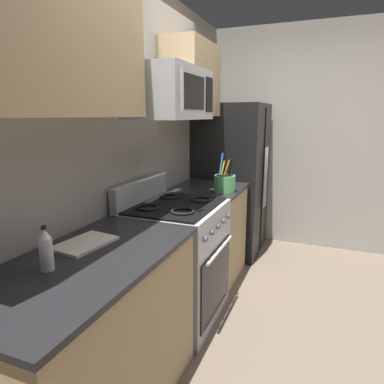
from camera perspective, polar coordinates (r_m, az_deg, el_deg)
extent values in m
plane|color=#6B5B4C|center=(2.76, 10.96, -22.33)|extent=(16.00, 16.00, 0.00)
cube|color=#9E998E|center=(2.66, -10.69, 6.59)|extent=(8.00, 0.10, 2.60)
cube|color=tan|center=(1.95, -16.25, -23.39)|extent=(1.22, 0.61, 0.88)
cube|color=black|center=(1.73, -17.21, -11.08)|extent=(1.26, 0.65, 0.03)
cube|color=#B2B5BA|center=(2.70, -2.67, -11.77)|extent=(0.76, 0.65, 0.91)
cube|color=black|center=(2.64, 4.11, -14.65)|extent=(0.67, 0.01, 0.51)
cylinder|color=#B2B5BA|center=(2.52, 4.78, -9.60)|extent=(0.57, 0.02, 0.02)
cube|color=black|center=(2.55, -2.77, -2.24)|extent=(0.73, 0.59, 0.02)
cube|color=#B2B5BA|center=(2.66, -8.60, 0.10)|extent=(0.76, 0.06, 0.18)
torus|color=black|center=(2.33, -1.57, -3.27)|extent=(0.17, 0.17, 0.02)
torus|color=black|center=(2.65, 1.55, -1.25)|extent=(0.17, 0.17, 0.02)
torus|color=black|center=(2.44, -7.48, -2.59)|extent=(0.17, 0.17, 0.02)
torus|color=black|center=(2.76, -3.79, -0.73)|extent=(0.17, 0.17, 0.02)
cylinder|color=#4C4C51|center=(2.22, 2.31, -7.94)|extent=(0.04, 0.02, 0.04)
cylinder|color=#4C4C51|center=(2.34, 3.44, -6.83)|extent=(0.04, 0.02, 0.04)
cylinder|color=#4C4C51|center=(2.47, 4.45, -5.83)|extent=(0.04, 0.02, 0.04)
cylinder|color=#4C4C51|center=(2.59, 5.36, -4.93)|extent=(0.04, 0.02, 0.04)
cylinder|color=#4C4C51|center=(2.72, 6.19, -4.10)|extent=(0.04, 0.02, 0.04)
cube|color=tan|center=(3.35, 2.67, -7.05)|extent=(0.68, 0.61, 0.88)
cube|color=black|center=(3.23, 2.75, 0.57)|extent=(0.72, 0.65, 0.03)
cube|color=black|center=(3.97, 6.67, 2.18)|extent=(0.82, 0.72, 1.70)
cube|color=black|center=(3.89, 11.86, 1.78)|extent=(0.01, 0.01, 1.62)
cylinder|color=#B2B5BA|center=(3.83, 12.14, 2.24)|extent=(0.02, 0.02, 0.68)
cylinder|color=#B2B5BA|center=(3.93, 12.39, 2.49)|extent=(0.02, 0.02, 0.68)
cube|color=#9E998E|center=(4.30, 17.00, 8.55)|extent=(0.10, 8.00, 2.60)
cube|color=#B2B5BA|center=(2.48, -3.70, 16.22)|extent=(0.71, 0.40, 0.36)
cube|color=black|center=(2.34, 0.29, 16.45)|extent=(0.39, 0.01, 0.22)
cube|color=black|center=(2.64, 2.94, 16.02)|extent=(0.14, 0.01, 0.25)
cylinder|color=#B2B5BA|center=(2.09, -1.67, 16.88)|extent=(0.02, 0.02, 0.25)
cube|color=tan|center=(1.73, -24.57, 22.19)|extent=(1.25, 0.34, 0.65)
cube|color=tan|center=(3.24, -0.12, 18.39)|extent=(0.71, 0.34, 0.65)
cylinder|color=#59AD66|center=(3.03, 5.53, 1.43)|extent=(0.19, 0.19, 0.15)
cylinder|color=black|center=(3.03, 5.53, 1.65)|extent=(0.15, 0.15, 0.13)
cylinder|color=blue|center=(3.03, 4.79, 3.63)|extent=(0.09, 0.03, 0.31)
cylinder|color=black|center=(3.04, 6.34, 3.17)|extent=(0.06, 0.07, 0.27)
cylinder|color=yellow|center=(3.04, 4.99, 3.00)|extent=(0.08, 0.04, 0.24)
cylinder|color=orange|center=(3.03, 5.57, 3.08)|extent=(0.03, 0.09, 0.25)
cube|color=silver|center=(1.89, -17.61, -8.25)|extent=(0.33, 0.24, 0.02)
cylinder|color=silver|center=(1.64, -23.35, -9.60)|extent=(0.06, 0.06, 0.15)
cone|color=silver|center=(1.60, -23.65, -6.44)|extent=(0.05, 0.05, 0.04)
cylinder|color=black|center=(1.60, -23.74, -5.50)|extent=(0.02, 0.02, 0.01)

